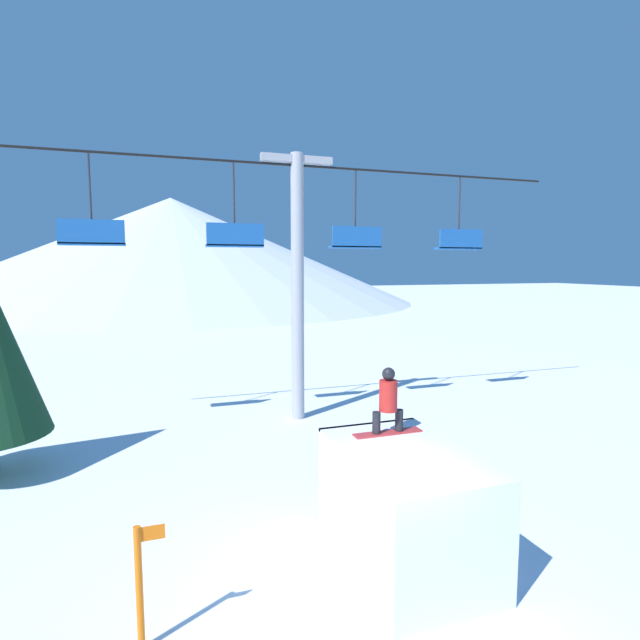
{
  "coord_description": "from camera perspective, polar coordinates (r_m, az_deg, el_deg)",
  "views": [
    {
      "loc": [
        -3.09,
        -6.42,
        5.24
      ],
      "look_at": [
        1.0,
        5.63,
        3.84
      ],
      "focal_mm": 28.0,
      "sensor_mm": 36.0,
      "label": 1
    }
  ],
  "objects": [
    {
      "name": "ground_plane",
      "position": [
        8.85,
        6.47,
        -30.1
      ],
      "size": [
        220.0,
        220.0,
        0.0
      ],
      "primitive_type": "plane",
      "color": "white"
    },
    {
      "name": "mountain_ridge",
      "position": [
        74.56,
        -16.54,
        7.64
      ],
      "size": [
        67.41,
        67.41,
        14.65
      ],
      "color": "silver",
      "rests_on": "ground_plane"
    },
    {
      "name": "snow_ramp",
      "position": [
        9.46,
        9.69,
        -20.3
      ],
      "size": [
        2.1,
        3.28,
        2.04
      ],
      "color": "white",
      "rests_on": "ground_plane"
    },
    {
      "name": "snowboarder",
      "position": [
        9.67,
        7.8,
        -9.13
      ],
      "size": [
        1.37,
        0.35,
        1.29
      ],
      "color": "#B22D2D",
      "rests_on": "snow_ramp"
    },
    {
      "name": "chairlift",
      "position": [
        16.69,
        -2.57,
        6.5
      ],
      "size": [
        19.53,
        0.44,
        8.87
      ],
      "color": "#9E9EA3",
      "rests_on": "ground_plane"
    },
    {
      "name": "trail_marker",
      "position": [
        8.01,
        -19.86,
        -26.56
      ],
      "size": [
        0.41,
        0.1,
        1.77
      ],
      "color": "orange",
      "rests_on": "ground_plane"
    }
  ]
}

